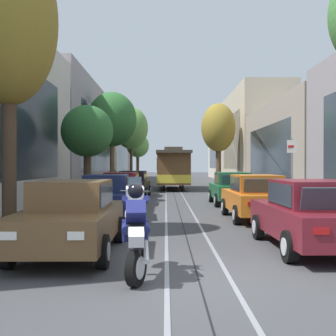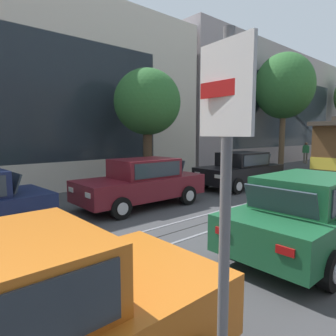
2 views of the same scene
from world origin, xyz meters
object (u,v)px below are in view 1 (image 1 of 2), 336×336
at_px(street_tree_kerb_left_mid, 112,120).
at_px(street_tree_kerb_left_far, 138,146).
at_px(street_tree_kerb_left_near, 9,23).
at_px(street_sign_post, 292,168).
at_px(motorcycle_with_rider, 136,225).
at_px(street_tree_kerb_right_second, 218,128).
at_px(parked_car_navy_second_left, 107,197).
at_px(parked_car_orange_second_right, 255,197).
at_px(parked_car_brown_near_left, 72,217).
at_px(parked_car_maroon_mid_left, 121,189).
at_px(fire_hydrant, 61,208).
at_px(cable_car_trolley, 173,169).
at_px(street_tree_kerb_left_fourth, 131,128).
at_px(street_tree_kerb_left_second, 87,132).
at_px(parked_car_maroon_near_right, 311,214).
at_px(parked_car_black_fourth_left, 133,184).
at_px(pedestrian_on_left_pavement, 114,176).
at_px(parked_car_green_mid_right, 232,188).

bearing_deg(street_tree_kerb_left_mid, street_tree_kerb_left_far, 88.85).
height_order(street_tree_kerb_left_near, street_sign_post, street_tree_kerb_left_near).
distance_m(street_tree_kerb_left_far, motorcycle_with_rider, 50.82).
height_order(street_tree_kerb_right_second, street_sign_post, street_tree_kerb_right_second).
xyz_separation_m(street_tree_kerb_left_far, motorcycle_with_rider, (3.31, -50.58, -3.68)).
distance_m(parked_car_navy_second_left, street_tree_kerb_left_mid, 19.58).
relative_size(parked_car_orange_second_right, motorcycle_with_rider, 2.31).
bearing_deg(parked_car_brown_near_left, street_sign_post, 44.44).
distance_m(parked_car_brown_near_left, parked_car_navy_second_left, 5.94).
xyz_separation_m(parked_car_maroon_mid_left, street_tree_kerb_right_second, (7.17, 19.96, 4.67)).
height_order(street_tree_kerb_left_far, fire_hydrant, street_tree_kerb_left_far).
bearing_deg(fire_hydrant, street_tree_kerb_left_mid, 91.89).
xyz_separation_m(parked_car_navy_second_left, cable_car_trolley, (2.67, 18.56, 0.86)).
bearing_deg(street_sign_post, street_tree_kerb_left_fourth, 105.33).
bearing_deg(street_tree_kerb_right_second, street_tree_kerb_left_fourth, 142.42).
height_order(parked_car_orange_second_right, street_tree_kerb_left_second, street_tree_kerb_left_second).
distance_m(parked_car_maroon_near_right, parked_car_orange_second_right, 5.34).
distance_m(parked_car_black_fourth_left, fire_hydrant, 11.21).
bearing_deg(parked_car_brown_near_left, street_tree_kerb_left_far, 92.10).
bearing_deg(street_sign_post, cable_car_trolley, 103.21).
bearing_deg(street_tree_kerb_right_second, parked_car_maroon_mid_left, -109.76).
xyz_separation_m(parked_car_maroon_mid_left, parked_car_orange_second_right, (5.31, -5.48, 0.00)).
xyz_separation_m(parked_car_brown_near_left, motorcycle_with_rider, (1.53, -2.03, 0.10)).
height_order(street_tree_kerb_left_mid, street_tree_kerb_left_far, street_tree_kerb_left_mid).
bearing_deg(street_tree_kerb_left_near, cable_car_trolley, 77.76).
distance_m(parked_car_maroon_near_right, street_tree_kerb_left_second, 14.90).
bearing_deg(parked_car_brown_near_left, pedestrian_on_left_pavement, 95.29).
distance_m(parked_car_maroon_mid_left, street_tree_kerb_left_far, 37.58).
bearing_deg(street_tree_kerb_left_near, fire_hydrant, 79.63).
bearing_deg(street_sign_post, street_tree_kerb_left_far, 101.55).
xyz_separation_m(motorcycle_with_rider, pedestrian_on_left_pavement, (-4.30, 31.89, 0.08)).
relative_size(parked_car_black_fourth_left, motorcycle_with_rider, 2.34).
bearing_deg(motorcycle_with_rider, parked_car_navy_second_left, 101.40).
height_order(street_tree_kerb_left_second, pedestrian_on_left_pavement, street_tree_kerb_left_second).
distance_m(parked_car_orange_second_right, fire_hydrant, 6.85).
distance_m(parked_car_navy_second_left, fire_hydrant, 1.64).
bearing_deg(street_tree_kerb_right_second, street_tree_kerb_left_near, -107.87).
bearing_deg(parked_car_navy_second_left, street_tree_kerb_left_second, 105.81).
bearing_deg(parked_car_maroon_near_right, parked_car_brown_near_left, -175.99).
bearing_deg(parked_car_green_mid_right, parked_car_maroon_near_right, -89.74).
bearing_deg(parked_car_brown_near_left, parked_car_maroon_mid_left, 90.48).
distance_m(cable_car_trolley, fire_hydrant, 19.44).
bearing_deg(fire_hydrant, parked_car_brown_near_left, -73.73).
bearing_deg(parked_car_maroon_near_right, street_sign_post, 77.01).
height_order(street_tree_kerb_left_near, street_tree_kerb_right_second, street_tree_kerb_left_near).
relative_size(motorcycle_with_rider, fire_hydrant, 2.25).
bearing_deg(parked_car_green_mid_right, street_tree_kerb_right_second, 84.79).
xyz_separation_m(street_tree_kerb_left_fourth, cable_car_trolley, (4.40, -13.50, -4.39)).
relative_size(parked_car_navy_second_left, street_tree_kerb_left_second, 0.87).
relative_size(parked_car_maroon_mid_left, fire_hydrant, 5.21).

